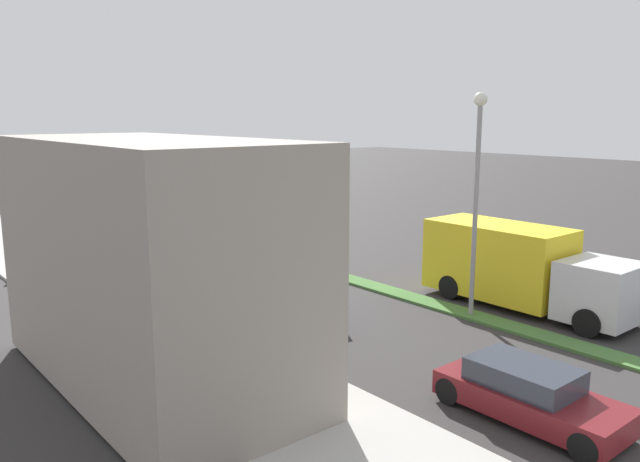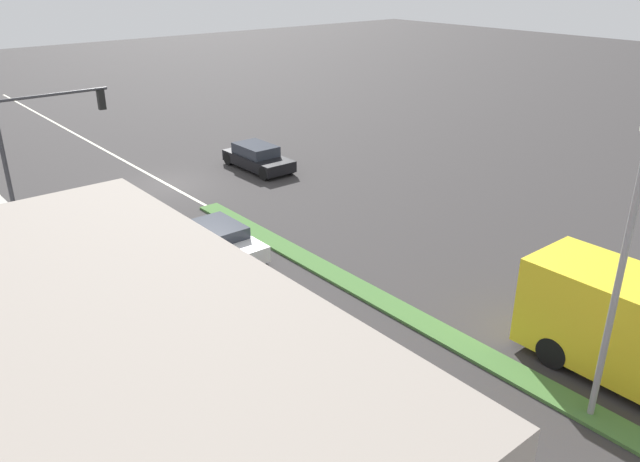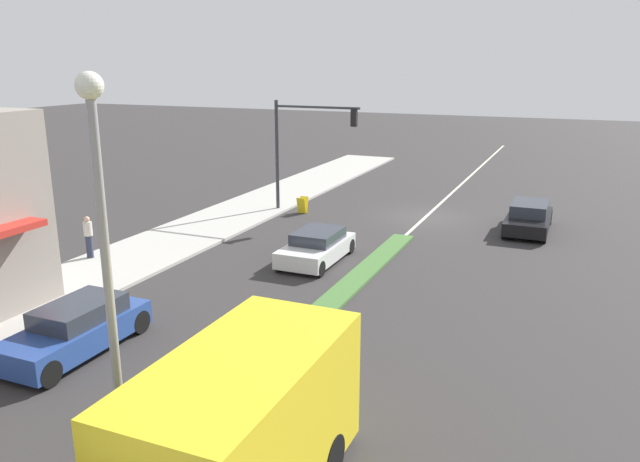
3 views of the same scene
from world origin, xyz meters
name	(u,v)px [view 2 (image 2 of 3)]	position (x,y,z in m)	size (l,w,h in m)	color
ground_plane	(446,337)	(0.00, 18.00, 0.00)	(160.00, 160.00, 0.00)	#333030
lane_marking_center	(168,185)	(0.00, 0.00, 0.00)	(0.16, 60.00, 0.01)	beige
traffic_signal_main	(38,135)	(6.12, 1.53, 3.90)	(4.59, 0.34, 5.60)	#333338
street_lamp	(627,240)	(0.00, 22.56, 4.78)	(0.44, 0.44, 7.37)	gray
pedestrian	(14,351)	(10.47, 12.16, 1.00)	(0.34, 0.34, 1.67)	#282D42
warning_aframe_sign	(54,215)	(6.09, 1.63, 0.43)	(0.45, 0.53, 0.84)	yellow
coupe_blue	(331,396)	(5.00, 18.53, 0.66)	(1.74, 4.25, 1.36)	#284793
van_white	(220,241)	(2.20, 8.75, 0.59)	(1.86, 3.92, 1.22)	silver
suv_black	(258,157)	(-5.00, 0.71, 0.64)	(1.87, 4.37, 1.32)	black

